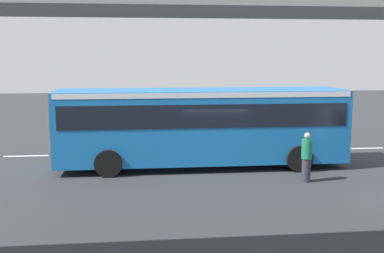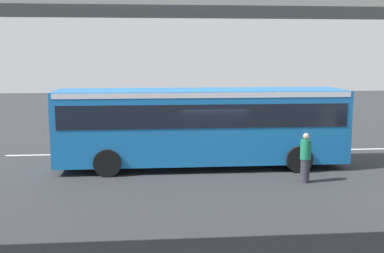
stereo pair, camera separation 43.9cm
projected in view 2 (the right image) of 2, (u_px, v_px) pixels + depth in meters
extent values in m
plane|color=#2D3033|center=(211.00, 168.00, 19.33)|extent=(80.00, 80.00, 0.00)
cube|color=#196BB7|center=(201.00, 125.00, 19.29)|extent=(11.50, 2.55, 2.86)
cube|color=black|center=(201.00, 112.00, 19.21)|extent=(11.04, 2.59, 0.90)
cube|color=white|center=(202.00, 93.00, 19.10)|extent=(11.27, 2.58, 0.20)
cube|color=black|center=(55.00, 118.00, 18.73)|extent=(0.04, 2.24, 1.20)
cylinder|color=black|center=(107.00, 163.00, 17.89)|extent=(1.04, 0.30, 1.04)
cylinder|color=black|center=(112.00, 150.00, 20.40)|extent=(1.04, 0.30, 1.04)
cylinder|color=black|center=(299.00, 159.00, 18.54)|extent=(1.04, 0.30, 1.04)
cylinder|color=black|center=(281.00, 147.00, 21.05)|extent=(1.04, 0.30, 1.04)
cylinder|color=#2D2D38|center=(305.00, 171.00, 17.08)|extent=(0.32, 0.32, 0.85)
cylinder|color=#19724C|center=(306.00, 149.00, 16.96)|extent=(0.38, 0.38, 0.70)
sphere|color=tan|center=(306.00, 136.00, 16.89)|extent=(0.22, 0.22, 0.22)
cube|color=silver|center=(366.00, 149.00, 23.19)|extent=(2.00, 0.20, 0.01)
cube|color=silver|center=(286.00, 150.00, 22.83)|extent=(2.00, 0.20, 0.01)
cube|color=silver|center=(203.00, 152.00, 22.48)|extent=(2.00, 0.20, 0.01)
cube|color=silver|center=(117.00, 154.00, 22.13)|extent=(2.00, 0.20, 0.01)
cube|color=silver|center=(28.00, 155.00, 21.77)|extent=(2.00, 0.20, 0.01)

